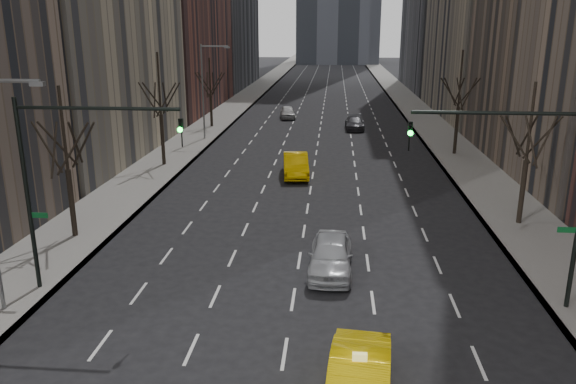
# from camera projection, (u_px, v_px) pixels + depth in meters

# --- Properties ---
(sidewalk_left) EXTENTS (4.50, 320.00, 0.15)m
(sidewalk_left) POSITION_uv_depth(u_px,v_px,m) (237.00, 105.00, 79.38)
(sidewalk_left) COLOR slate
(sidewalk_left) RESTS_ON ground
(sidewalk_right) EXTENTS (4.50, 320.00, 0.15)m
(sidewalk_right) POSITION_uv_depth(u_px,v_px,m) (412.00, 107.00, 77.45)
(sidewalk_right) COLOR slate
(sidewalk_right) RESTS_ON ground
(tree_lw_b) EXTENTS (3.36, 3.50, 7.82)m
(tree_lw_b) POSITION_uv_depth(u_px,v_px,m) (68.00, 170.00, 28.63)
(tree_lw_b) COLOR black
(tree_lw_b) RESTS_ON ground
(tree_lw_c) EXTENTS (3.36, 3.50, 8.74)m
(tree_lw_c) POSITION_uv_depth(u_px,v_px,m) (161.00, 116.00, 43.83)
(tree_lw_c) COLOR black
(tree_lw_c) RESTS_ON ground
(tree_lw_d) EXTENTS (3.36, 3.50, 7.36)m
(tree_lw_d) POSITION_uv_depth(u_px,v_px,m) (211.00, 95.00, 61.17)
(tree_lw_d) COLOR black
(tree_lw_d) RESTS_ON ground
(tree_rw_b) EXTENTS (3.36, 3.50, 7.82)m
(tree_rw_b) POSITION_uv_depth(u_px,v_px,m) (526.00, 161.00, 30.56)
(tree_rw_b) COLOR black
(tree_rw_b) RESTS_ON ground
(tree_rw_c) EXTENTS (3.36, 3.50, 8.74)m
(tree_rw_c) POSITION_uv_depth(u_px,v_px,m) (458.00, 109.00, 47.67)
(tree_rw_c) COLOR black
(tree_rw_c) RESTS_ON ground
(traffic_mast_left) EXTENTS (6.69, 0.39, 8.00)m
(traffic_mast_left) POSITION_uv_depth(u_px,v_px,m) (64.00, 165.00, 22.17)
(traffic_mast_left) COLOR black
(traffic_mast_left) RESTS_ON ground
(traffic_mast_right) EXTENTS (6.69, 0.39, 8.00)m
(traffic_mast_right) POSITION_uv_depth(u_px,v_px,m) (539.00, 175.00, 20.73)
(traffic_mast_right) COLOR black
(traffic_mast_right) RESTS_ON ground
(streetlight_far) EXTENTS (2.83, 0.22, 9.00)m
(streetlight_far) POSITION_uv_depth(u_px,v_px,m) (206.00, 82.00, 53.81)
(streetlight_far) COLOR slate
(streetlight_far) RESTS_ON ground
(silver_sedan_ahead) EXTENTS (2.07, 4.88, 1.65)m
(silver_sedan_ahead) POSITION_uv_depth(u_px,v_px,m) (331.00, 255.00, 25.35)
(silver_sedan_ahead) COLOR #A6A8AE
(silver_sedan_ahead) RESTS_ON ground
(far_taxi) EXTENTS (2.32, 5.30, 1.69)m
(far_taxi) POSITION_uv_depth(u_px,v_px,m) (296.00, 165.00, 41.72)
(far_taxi) COLOR #F8BF05
(far_taxi) RESTS_ON ground
(far_suv_grey) EXTENTS (2.08, 4.89, 1.41)m
(far_suv_grey) POSITION_uv_depth(u_px,v_px,m) (355.00, 123.00, 60.66)
(far_suv_grey) COLOR #2D2C31
(far_suv_grey) RESTS_ON ground
(far_car_white) EXTENTS (2.31, 4.50, 1.46)m
(far_car_white) POSITION_uv_depth(u_px,v_px,m) (288.00, 112.00, 68.13)
(far_car_white) COLOR #BBBBBB
(far_car_white) RESTS_ON ground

